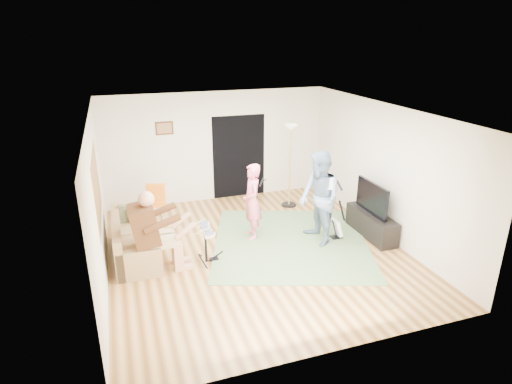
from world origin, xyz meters
TOP-DOWN VIEW (x-y plane):
  - floor at (0.00, 0.00)m, footprint 6.00×6.00m
  - walls at (0.00, 0.00)m, footprint 5.50×6.00m
  - ceiling at (0.00, 0.00)m, footprint 6.00×6.00m
  - window_blinds at (-2.74, 0.20)m, footprint 0.00×2.05m
  - doorway at (0.55, 2.99)m, footprint 2.10×0.00m
  - picture_frame at (-1.25, 2.99)m, footprint 0.42×0.03m
  - area_rug at (0.79, 0.11)m, footprint 3.90×4.01m
  - sofa at (-2.28, 0.55)m, footprint 0.78×1.89m
  - drummer at (-1.85, -0.10)m, footprint 0.97×0.54m
  - drum_kit at (-1.00, -0.10)m, footprint 0.38×0.68m
  - singer at (0.12, 0.61)m, footprint 0.42×0.60m
  - microphone at (0.32, 0.61)m, footprint 0.06×0.06m
  - guitarist at (1.30, -0.04)m, footprint 0.75×0.95m
  - guitar_held at (1.50, -0.04)m, footprint 0.30×0.61m
  - guitar_spare at (1.76, -0.01)m, footprint 0.30×0.27m
  - torchiere_lamp at (1.52, 1.96)m, footprint 0.36×0.36m
  - dining_chair at (-1.71, 1.63)m, footprint 0.50×0.52m
  - tv_cabinet at (2.50, -0.12)m, footprint 0.40×1.40m
  - television at (2.45, -0.12)m, footprint 0.06×1.04m

SIDE VIEW (x-z plane):
  - floor at x=0.00m, z-range 0.00..0.00m
  - area_rug at x=0.79m, z-range 0.00..0.02m
  - guitar_spare at x=1.76m, z-range -0.18..0.65m
  - tv_cabinet at x=2.50m, z-range 0.00..0.50m
  - sofa at x=-2.28m, z-range -0.13..0.64m
  - drum_kit at x=-1.00m, z-range -0.04..0.66m
  - dining_chair at x=-1.71m, z-range -0.14..0.83m
  - drummer at x=-1.85m, z-range -0.17..1.33m
  - singer at x=0.12m, z-range 0.00..1.57m
  - television at x=2.45m, z-range 0.53..1.17m
  - guitarist at x=1.30m, z-range 0.00..1.88m
  - doorway at x=0.55m, z-range 0.00..2.10m
  - microphone at x=0.32m, z-range 1.05..1.29m
  - guitar_held at x=1.50m, z-range 1.15..1.41m
  - walls at x=0.00m, z-range 0.00..2.70m
  - torchiere_lamp at x=1.52m, z-range 0.37..2.38m
  - window_blinds at x=-2.74m, z-range 0.53..2.58m
  - picture_frame at x=-1.25m, z-range 1.74..2.06m
  - ceiling at x=0.00m, z-range 2.70..2.70m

